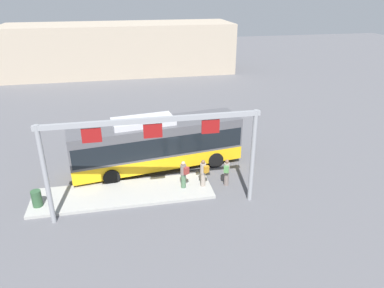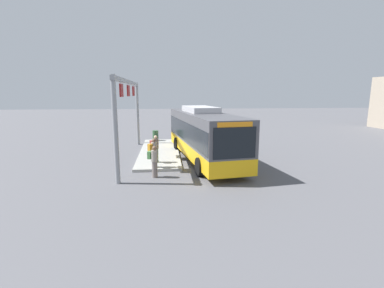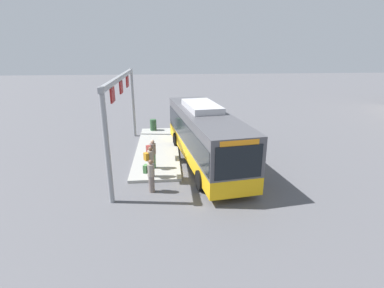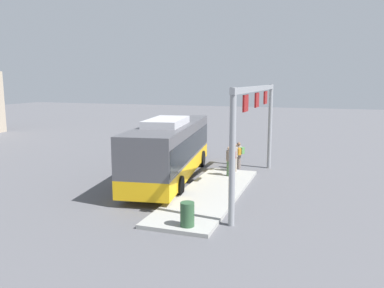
{
  "view_description": "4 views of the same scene",
  "coord_description": "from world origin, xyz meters",
  "px_view_note": "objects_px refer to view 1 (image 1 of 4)",
  "views": [
    {
      "loc": [
        -1.93,
        -20.56,
        10.85
      ],
      "look_at": [
        2.19,
        -0.35,
        1.61
      ],
      "focal_mm": 33.33,
      "sensor_mm": 36.0,
      "label": 1
    },
    {
      "loc": [
        17.53,
        -2.41,
        4.35
      ],
      "look_at": [
        1.7,
        -0.9,
        1.37
      ],
      "focal_mm": 25.44,
      "sensor_mm": 36.0,
      "label": 2
    },
    {
      "loc": [
        16.35,
        -2.18,
        6.69
      ],
      "look_at": [
        1.57,
        -0.9,
        1.67
      ],
      "focal_mm": 26.91,
      "sensor_mm": 36.0,
      "label": 3
    },
    {
      "loc": [
        -19.53,
        -7.94,
        5.46
      ],
      "look_at": [
        2.62,
        -0.37,
        1.59
      ],
      "focal_mm": 36.31,
      "sensor_mm": 36.0,
      "label": 4
    }
  ],
  "objects_px": {
    "bus_main": "(157,142)",
    "person_waiting_mid": "(184,174)",
    "person_waiting_near": "(204,172)",
    "person_boarding": "(227,172)",
    "trash_bin": "(37,198)"
  },
  "relations": [
    {
      "from": "bus_main",
      "to": "trash_bin",
      "type": "relative_size",
      "value": 12.14
    },
    {
      "from": "person_boarding",
      "to": "person_waiting_mid",
      "type": "height_order",
      "value": "person_waiting_mid"
    },
    {
      "from": "bus_main",
      "to": "person_waiting_near",
      "type": "distance_m",
      "value": 3.97
    },
    {
      "from": "person_boarding",
      "to": "trash_bin",
      "type": "height_order",
      "value": "person_boarding"
    },
    {
      "from": "person_waiting_near",
      "to": "bus_main",
      "type": "bearing_deg",
      "value": 3.45
    },
    {
      "from": "person_waiting_near",
      "to": "person_waiting_mid",
      "type": "height_order",
      "value": "same"
    },
    {
      "from": "person_boarding",
      "to": "trash_bin",
      "type": "xyz_separation_m",
      "value": [
        -10.44,
        -0.31,
        -0.28
      ]
    },
    {
      "from": "person_waiting_near",
      "to": "trash_bin",
      "type": "height_order",
      "value": "person_waiting_near"
    },
    {
      "from": "bus_main",
      "to": "person_waiting_mid",
      "type": "bearing_deg",
      "value": -77.77
    },
    {
      "from": "person_waiting_mid",
      "to": "trash_bin",
      "type": "bearing_deg",
      "value": 59.85
    },
    {
      "from": "person_waiting_mid",
      "to": "bus_main",
      "type": "bearing_deg",
      "value": -11.81
    },
    {
      "from": "bus_main",
      "to": "person_boarding",
      "type": "bearing_deg",
      "value": -48.03
    },
    {
      "from": "person_boarding",
      "to": "person_waiting_mid",
      "type": "relative_size",
      "value": 1.0
    },
    {
      "from": "bus_main",
      "to": "person_waiting_mid",
      "type": "height_order",
      "value": "bus_main"
    },
    {
      "from": "bus_main",
      "to": "person_waiting_mid",
      "type": "distance_m",
      "value": 3.39
    }
  ]
}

